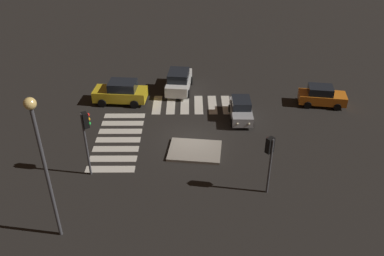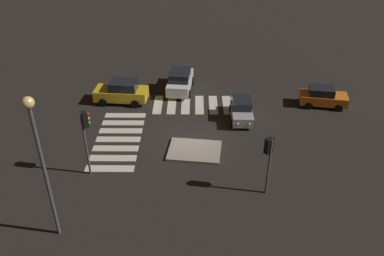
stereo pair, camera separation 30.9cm
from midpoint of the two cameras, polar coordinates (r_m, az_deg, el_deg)
The scene contains 11 objects.
ground_plane at distance 29.25m, azimuth -0.30°, elevation -1.66°, with size 80.00×80.00×0.00m, color black.
traffic_island at distance 27.96m, azimuth 0.08°, elevation -3.21°, with size 3.86×3.07×0.18m.
car_yellow at distance 34.28m, azimuth -10.22°, elevation 4.97°, with size 4.50×2.34×1.91m.
car_white at distance 35.71m, azimuth -2.10°, elevation 6.63°, with size 2.43×4.56×1.92m.
car_orange at distance 35.01m, azimuth 17.51°, elevation 4.31°, with size 3.99×2.24×1.66m.
car_silver at distance 31.66m, azimuth 6.61°, elevation 2.58°, with size 1.77×3.69×1.59m.
traffic_light_north at distance 25.03m, azimuth -15.01°, elevation -0.11°, with size 0.53×0.54×4.43m.
traffic_light_west at distance 23.42m, azimuth 10.46°, elevation -3.30°, with size 0.54×0.53×3.79m.
street_lamp at distance 19.96m, azimuth -20.89°, elevation -2.75°, with size 0.56×0.56×8.15m.
crosswalk_near at distance 33.75m, azimuth -0.30°, elevation 3.28°, with size 6.45×3.20×0.02m.
crosswalk_side at distance 29.73m, azimuth -10.62°, elevation -1.65°, with size 3.20×7.60×0.02m.
Camera 1 is at (0.11, 24.39, 16.16)m, focal length 37.98 mm.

